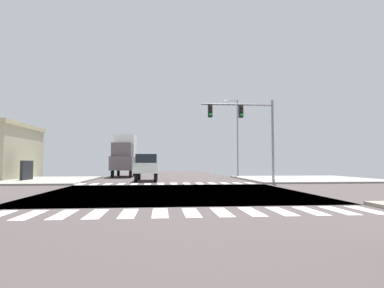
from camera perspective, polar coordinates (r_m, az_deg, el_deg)
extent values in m
cube|color=#463D3C|center=(17.88, -3.12, -8.57)|extent=(14.00, 90.00, 0.05)
cube|color=#463D3C|center=(17.88, -3.12, -8.57)|extent=(90.00, 12.00, 0.05)
cube|color=gray|center=(32.84, 19.39, -5.83)|extent=(12.00, 12.00, 0.14)
cube|color=gray|center=(32.26, -27.93, -5.68)|extent=(12.00, 12.00, 0.14)
cube|color=silver|center=(11.36, -26.67, -11.10)|extent=(0.50, 2.00, 0.01)
cube|color=silver|center=(11.04, -21.73, -11.45)|extent=(0.50, 2.00, 0.01)
cube|color=silver|center=(10.81, -16.53, -11.73)|extent=(0.50, 2.00, 0.01)
cube|color=silver|center=(10.67, -11.14, -11.92)|extent=(0.50, 2.00, 0.01)
cube|color=silver|center=(10.62, -5.64, -12.01)|extent=(0.50, 2.00, 0.01)
cube|color=silver|center=(10.66, -0.14, -11.99)|extent=(0.50, 2.00, 0.01)
cube|color=silver|center=(10.80, 5.27, -11.86)|extent=(0.50, 2.00, 0.01)
cube|color=silver|center=(11.03, 10.49, -11.64)|extent=(0.50, 2.00, 0.01)
cube|color=silver|center=(11.34, 15.45, -11.35)|extent=(0.50, 2.00, 0.01)
cube|color=silver|center=(11.72, 20.11, -11.00)|extent=(0.50, 2.00, 0.01)
cube|color=silver|center=(12.18, 24.43, -10.60)|extent=(0.50, 2.00, 0.01)
cube|color=silver|center=(12.70, 28.41, -10.19)|extent=(0.50, 2.00, 0.01)
cube|color=silver|center=(25.86, -19.03, -6.71)|extent=(0.50, 2.00, 0.01)
cube|color=silver|center=(25.64, -16.84, -6.78)|extent=(0.50, 2.00, 0.01)
cube|color=silver|center=(25.47, -14.62, -6.84)|extent=(0.50, 2.00, 0.01)
cube|color=silver|center=(25.33, -12.37, -6.89)|extent=(0.50, 2.00, 0.01)
cube|color=silver|center=(25.23, -10.10, -6.93)|extent=(0.50, 2.00, 0.01)
cube|color=silver|center=(25.17, -7.81, -6.96)|extent=(0.50, 2.00, 0.01)
cube|color=silver|center=(25.15, -5.52, -6.97)|extent=(0.50, 2.00, 0.01)
cube|color=silver|center=(25.17, -3.22, -6.98)|extent=(0.50, 2.00, 0.01)
cube|color=silver|center=(25.22, -0.93, -6.98)|extent=(0.50, 2.00, 0.01)
cube|color=silver|center=(25.32, 1.34, -6.96)|extent=(0.50, 2.00, 0.01)
cube|color=silver|center=(25.46, 3.59, -6.94)|extent=(0.50, 2.00, 0.01)
cube|color=silver|center=(25.63, 5.82, -6.90)|extent=(0.50, 2.00, 0.01)
cube|color=silver|center=(25.85, 8.01, -6.86)|extent=(0.50, 2.00, 0.01)
cube|color=silver|center=(26.09, 10.16, -6.80)|extent=(0.50, 2.00, 0.01)
cylinder|color=gray|center=(26.95, 14.07, 0.47)|extent=(0.20, 0.20, 6.70)
cylinder|color=gray|center=(26.49, 7.99, 6.89)|extent=(5.83, 0.14, 0.14)
cube|color=black|center=(26.46, 8.61, 5.70)|extent=(0.32, 0.40, 1.00)
sphere|color=black|center=(26.28, 8.74, 6.45)|extent=(0.22, 0.22, 0.22)
sphere|color=black|center=(26.23, 8.74, 5.78)|extent=(0.22, 0.22, 0.22)
sphere|color=green|center=(26.18, 8.75, 5.11)|extent=(0.22, 0.22, 0.22)
cube|color=black|center=(25.98, 3.22, 5.84)|extent=(0.32, 0.40, 1.00)
sphere|color=black|center=(25.79, 3.30, 6.61)|extent=(0.22, 0.22, 0.22)
sphere|color=black|center=(25.74, 3.30, 5.93)|extent=(0.22, 0.22, 0.22)
sphere|color=green|center=(25.69, 3.30, 5.24)|extent=(0.22, 0.22, 0.22)
cylinder|color=gray|center=(38.13, 8.05, 1.05)|extent=(0.16, 0.16, 9.00)
cylinder|color=gray|center=(38.56, 6.98, 7.60)|extent=(1.40, 0.10, 0.10)
ellipsoid|color=silver|center=(38.40, 5.95, 7.56)|extent=(0.60, 0.32, 0.20)
cube|color=black|center=(31.48, -27.14, -4.26)|extent=(0.24, 2.20, 1.80)
cylinder|color=black|center=(27.24, -6.46, -5.92)|extent=(0.26, 0.74, 0.74)
cylinder|color=black|center=(27.31, -9.83, -5.88)|extent=(0.26, 0.74, 0.74)
cylinder|color=black|center=(30.70, -6.34, -5.62)|extent=(0.26, 0.74, 0.74)
cylinder|color=black|center=(30.77, -9.33, -5.59)|extent=(0.26, 0.74, 0.74)
cube|color=silver|center=(28.97, -7.97, -4.17)|extent=(2.00, 5.10, 0.86)
cube|color=black|center=(28.08, -8.04, -2.56)|extent=(1.76, 1.79, 0.75)
cylinder|color=black|center=(35.70, -10.80, -5.21)|extent=(0.26, 0.80, 0.80)
cylinder|color=black|center=(35.93, -13.86, -5.16)|extent=(0.26, 0.80, 0.80)
cylinder|color=black|center=(40.57, -10.15, -4.99)|extent=(0.26, 0.80, 0.80)
cylinder|color=black|center=(40.77, -12.85, -4.95)|extent=(0.26, 0.80, 0.80)
cube|color=#5D5358|center=(38.21, -11.87, -3.36)|extent=(2.40, 7.20, 1.49)
cube|color=white|center=(39.33, -11.66, -0.41)|extent=(2.30, 4.18, 2.56)
cube|color=#5D5358|center=(36.09, -12.23, -1.00)|extent=(2.11, 2.02, 1.49)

